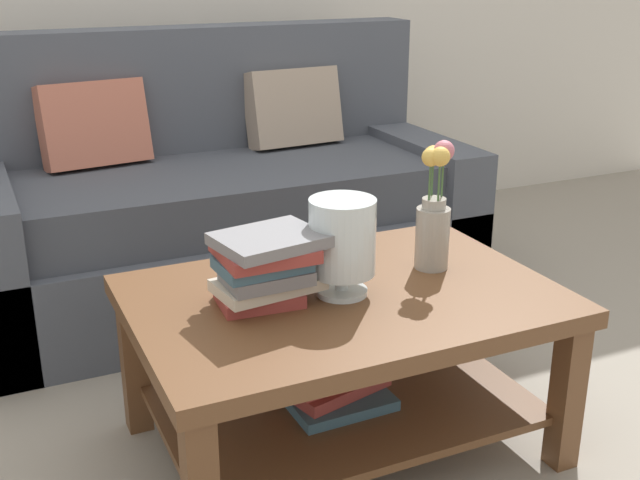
{
  "coord_description": "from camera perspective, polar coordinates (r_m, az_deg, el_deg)",
  "views": [
    {
      "loc": [
        -0.88,
        -2.11,
        1.34
      ],
      "look_at": [
        -0.01,
        -0.22,
        0.58
      ],
      "focal_mm": 44.34,
      "sensor_mm": 36.0,
      "label": 1
    }
  ],
  "objects": [
    {
      "name": "glass_hurricane_vase",
      "position": [
        2.06,
        1.62,
        0.01
      ],
      "size": [
        0.18,
        0.18,
        0.26
      ],
      "color": "silver",
      "rests_on": "coffee_table"
    },
    {
      "name": "book_stack_main",
      "position": [
        2.02,
        -3.97,
        -1.92
      ],
      "size": [
        0.29,
        0.25,
        0.2
      ],
      "color": "#993833",
      "rests_on": "coffee_table"
    },
    {
      "name": "flower_pitcher",
      "position": [
        2.26,
        8.21,
        1.86
      ],
      "size": [
        0.11,
        0.11,
        0.37
      ],
      "color": "#9E998E",
      "rests_on": "coffee_table"
    },
    {
      "name": "couch",
      "position": [
        3.24,
        -7.31,
        2.28
      ],
      "size": [
        1.96,
        0.9,
        1.06
      ],
      "color": "#474C56",
      "rests_on": "ground"
    },
    {
      "name": "ground_plane",
      "position": [
        2.65,
        -1.82,
        -10.36
      ],
      "size": [
        10.0,
        10.0,
        0.0
      ],
      "primitive_type": "plane",
      "color": "gray"
    },
    {
      "name": "coffee_table",
      "position": [
        2.19,
        1.61,
        -7.12
      ],
      "size": [
        1.13,
        0.78,
        0.48
      ],
      "color": "brown",
      "rests_on": "ground"
    }
  ]
}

